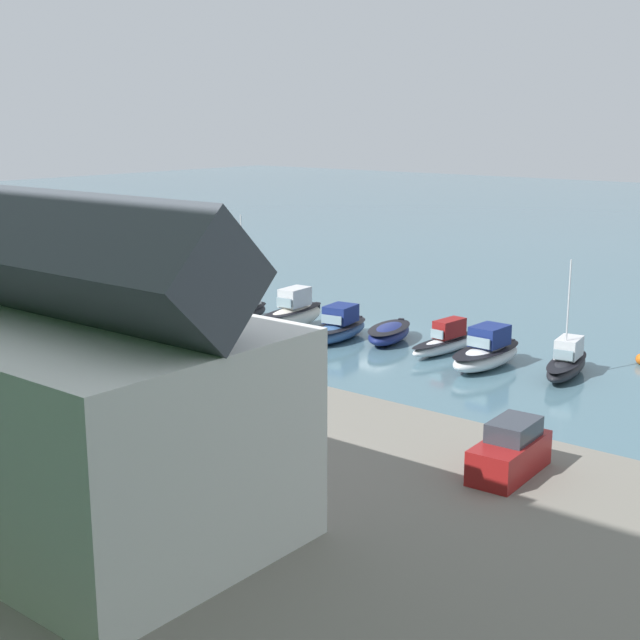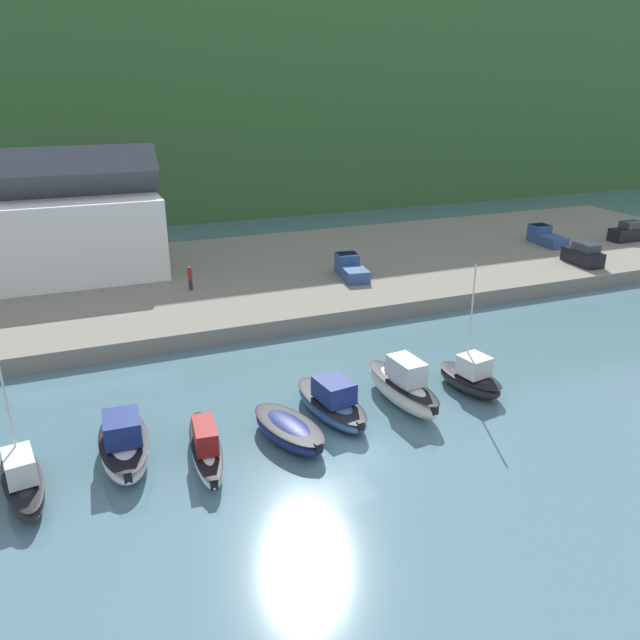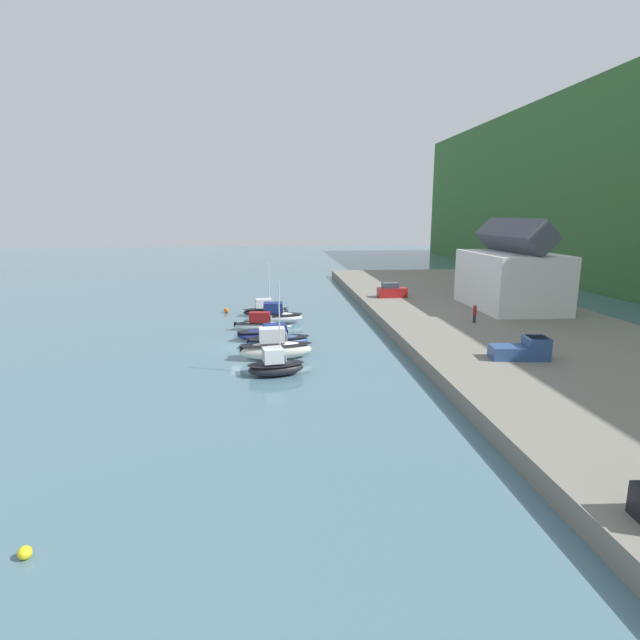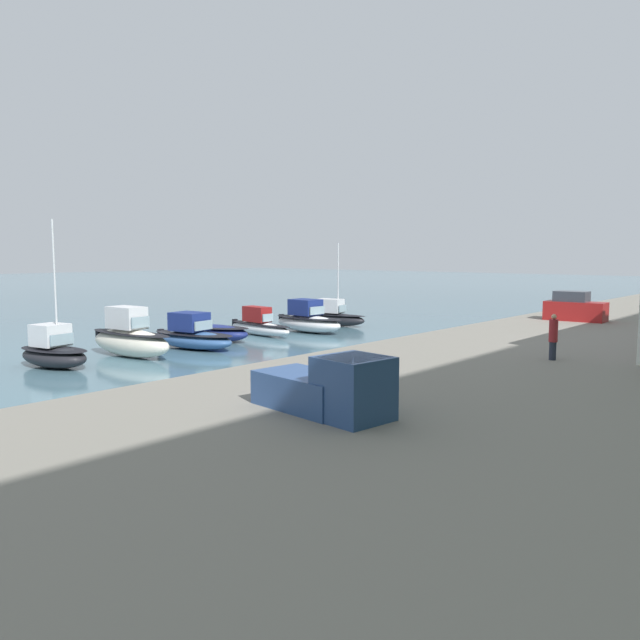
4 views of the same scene
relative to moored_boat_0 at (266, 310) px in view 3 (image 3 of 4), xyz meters
name	(u,v)px [view 3 (image 3 of 4)]	position (x,y,z in m)	size (l,w,h in m)	color
ground_plane	(243,346)	(15.51, -2.12, -0.84)	(320.00, 320.00, 0.00)	slate
quay_promenade	(520,334)	(15.51, 27.46, -0.20)	(114.46, 27.39, 1.29)	gray
harbor_clubhouse	(511,275)	(3.98, 31.63, 4.74)	(14.79, 9.45, 11.49)	white
moored_boat_0	(266,310)	(0.00, 0.00, 0.00)	(2.66, 6.34, 7.09)	black
moored_boat_1	(275,316)	(4.64, 1.28, 0.11)	(2.68, 6.74, 2.59)	silver
moored_boat_2	(262,324)	(8.43, -0.30, -0.07)	(2.10, 6.99, 2.17)	white
moored_boat_3	(263,334)	(12.90, -0.17, -0.19)	(3.77, 5.96, 1.21)	navy
moored_boat_4	(278,339)	(16.03, 1.41, 0.02)	(3.28, 6.77, 2.38)	#33568E
moored_boat_5	(275,348)	(20.46, 1.15, 0.29)	(2.49, 6.96, 3.02)	white
moored_boat_6	(276,365)	(25.19, 1.14, 0.04)	(3.01, 5.10, 8.03)	black
parked_car_1	(392,291)	(-5.69, 18.39, 1.37)	(2.01, 4.28, 2.16)	maroon
pickup_truck_1	(524,349)	(26.58, 22.11, 1.27)	(2.48, 4.92, 1.90)	#2D4C84
person_on_quay	(475,313)	(12.33, 23.59, 1.55)	(0.40, 0.40, 2.14)	#232838
mooring_buoy_0	(25,553)	(47.15, -8.84, -0.57)	(0.54, 0.54, 0.54)	yellow
mooring_buoy_1	(226,310)	(-2.52, -5.41, -0.49)	(0.70, 0.70, 0.70)	orange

